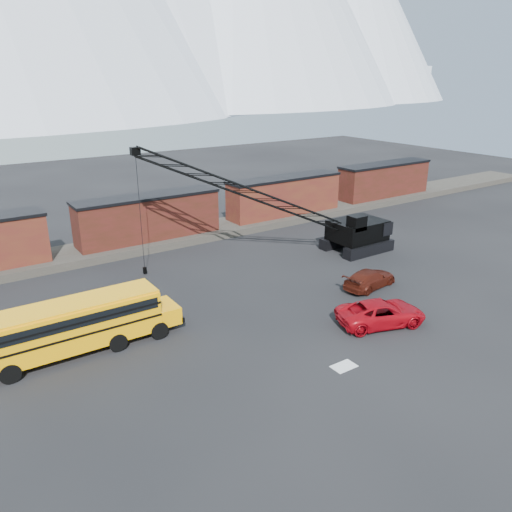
{
  "coord_description": "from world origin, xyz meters",
  "views": [
    {
      "loc": [
        -17.02,
        -21.12,
        15.23
      ],
      "look_at": [
        1.95,
        6.87,
        3.0
      ],
      "focal_mm": 35.0,
      "sensor_mm": 36.0,
      "label": 1
    }
  ],
  "objects_px": {
    "school_bus": "(78,324)",
    "crawler_crane": "(252,194)",
    "red_pickup": "(381,313)",
    "maroon_suv": "(370,279)"
  },
  "relations": [
    {
      "from": "school_bus",
      "to": "red_pickup",
      "type": "xyz_separation_m",
      "value": [
        17.13,
        -7.46,
        -0.99
      ]
    },
    {
      "from": "red_pickup",
      "to": "maroon_suv",
      "type": "bearing_deg",
      "value": -21.08
    },
    {
      "from": "red_pickup",
      "to": "school_bus",
      "type": "bearing_deg",
      "value": 84.9
    },
    {
      "from": "maroon_suv",
      "to": "crawler_crane",
      "type": "relative_size",
      "value": 0.22
    },
    {
      "from": "school_bus",
      "to": "maroon_suv",
      "type": "height_order",
      "value": "school_bus"
    },
    {
      "from": "school_bus",
      "to": "red_pickup",
      "type": "relative_size",
      "value": 2.01
    },
    {
      "from": "school_bus",
      "to": "maroon_suv",
      "type": "distance_m",
      "value": 21.2
    },
    {
      "from": "school_bus",
      "to": "crawler_crane",
      "type": "relative_size",
      "value": 0.53
    },
    {
      "from": "school_bus",
      "to": "maroon_suv",
      "type": "xyz_separation_m",
      "value": [
        20.98,
        -2.79,
        -1.09
      ]
    },
    {
      "from": "red_pickup",
      "to": "crawler_crane",
      "type": "xyz_separation_m",
      "value": [
        -0.51,
        14.19,
        5.21
      ]
    }
  ]
}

